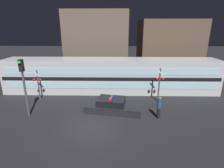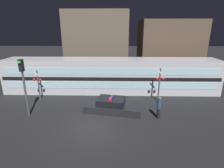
# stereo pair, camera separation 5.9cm
# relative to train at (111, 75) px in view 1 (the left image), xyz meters

# --- Properties ---
(ground_plane) EXTENTS (120.00, 120.00, 0.00)m
(ground_plane) POSITION_rel_train_xyz_m (-1.13, -7.67, -1.83)
(ground_plane) COLOR black
(train) EXTENTS (23.00, 2.97, 3.66)m
(train) POSITION_rel_train_xyz_m (0.00, 0.00, 0.00)
(train) COLOR silver
(train) RESTS_ON ground_plane
(police_car) EXTENTS (4.94, 2.66, 1.30)m
(police_car) POSITION_rel_train_xyz_m (0.29, -5.07, -1.35)
(police_car) COLOR black
(police_car) RESTS_ON ground_plane
(pedestrian) EXTENTS (0.31, 0.31, 1.82)m
(pedestrian) POSITION_rel_train_xyz_m (3.91, -6.21, -0.90)
(pedestrian) COLOR black
(pedestrian) RESTS_ON ground_plane
(crossing_signal_near) EXTENTS (0.83, 0.34, 3.28)m
(crossing_signal_near) POSITION_rel_train_xyz_m (4.67, -2.86, 0.09)
(crossing_signal_near) COLOR #4C4C51
(crossing_signal_near) RESTS_ON ground_plane
(crossing_signal_far) EXTENTS (0.83, 0.34, 2.98)m
(crossing_signal_far) POSITION_rel_train_xyz_m (-7.02, -2.66, -0.07)
(crossing_signal_far) COLOR #4C4C51
(crossing_signal_far) RESTS_ON ground_plane
(traffic_light_corner) EXTENTS (0.30, 0.46, 4.62)m
(traffic_light_corner) POSITION_rel_train_xyz_m (-6.53, -6.03, 1.20)
(traffic_light_corner) COLOR #4C4C51
(traffic_light_corner) RESTS_ON ground_plane
(building_left) EXTENTS (8.94, 5.49, 9.19)m
(building_left) POSITION_rel_train_xyz_m (-2.26, 7.94, 2.77)
(building_left) COLOR brown
(building_left) RESTS_ON ground_plane
(building_center) EXTENTS (8.20, 6.47, 7.92)m
(building_center) POSITION_rel_train_xyz_m (8.05, 7.16, 2.13)
(building_center) COLOR brown
(building_center) RESTS_ON ground_plane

